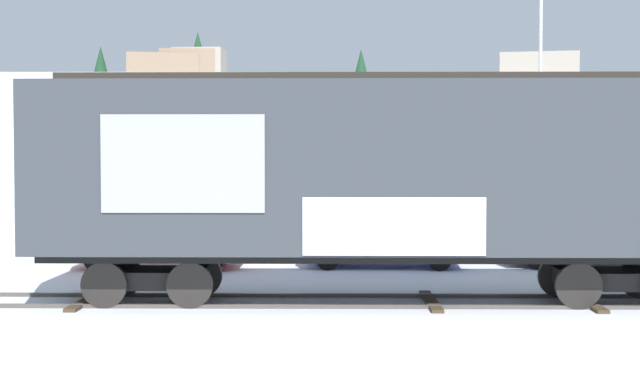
{
  "coord_description": "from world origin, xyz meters",
  "views": [
    {
      "loc": [
        -2.67,
        -17.93,
        2.95
      ],
      "look_at": [
        -2.61,
        1.64,
        2.22
      ],
      "focal_mm": 49.29,
      "sensor_mm": 36.0,
      "label": 1
    }
  ],
  "objects_px": {
    "freight_car": "(379,171)",
    "parked_car_black": "(584,237)",
    "flagpole": "(544,60)",
    "parked_car_blue": "(379,234)",
    "parked_car_red": "(156,236)"
  },
  "relations": [
    {
      "from": "freight_car",
      "to": "parked_car_black",
      "type": "distance_m",
      "value": 9.0
    },
    {
      "from": "flagpole",
      "to": "parked_car_black",
      "type": "height_order",
      "value": "flagpole"
    },
    {
      "from": "parked_car_blue",
      "to": "parked_car_black",
      "type": "xyz_separation_m",
      "value": [
        5.71,
        0.13,
        -0.09
      ]
    },
    {
      "from": "parked_car_red",
      "to": "parked_car_black",
      "type": "distance_m",
      "value": 11.79
    },
    {
      "from": "parked_car_blue",
      "to": "parked_car_black",
      "type": "bearing_deg",
      "value": 1.34
    },
    {
      "from": "flagpole",
      "to": "parked_car_black",
      "type": "xyz_separation_m",
      "value": [
        -0.37,
        -5.89,
        -5.56
      ]
    },
    {
      "from": "parked_car_red",
      "to": "parked_car_blue",
      "type": "relative_size",
      "value": 1.01
    },
    {
      "from": "parked_car_blue",
      "to": "parked_car_black",
      "type": "height_order",
      "value": "parked_car_blue"
    },
    {
      "from": "flagpole",
      "to": "parked_car_blue",
      "type": "bearing_deg",
      "value": -135.29
    },
    {
      "from": "freight_car",
      "to": "parked_car_blue",
      "type": "height_order",
      "value": "freight_car"
    },
    {
      "from": "freight_car",
      "to": "parked_car_red",
      "type": "bearing_deg",
      "value": 133.97
    },
    {
      "from": "flagpole",
      "to": "parked_car_blue",
      "type": "height_order",
      "value": "flagpole"
    },
    {
      "from": "flagpole",
      "to": "parked_car_red",
      "type": "xyz_separation_m",
      "value": [
        -12.16,
        -6.33,
        -5.5
      ]
    },
    {
      "from": "parked_car_red",
      "to": "parked_car_black",
      "type": "bearing_deg",
      "value": 2.16
    },
    {
      "from": "freight_car",
      "to": "flagpole",
      "type": "height_order",
      "value": "flagpole"
    }
  ]
}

